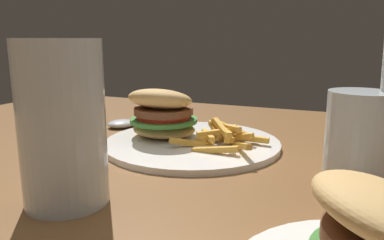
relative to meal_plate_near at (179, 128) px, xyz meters
The scene contains 4 objects.
meal_plate_near is the anchor object (origin of this frame).
beer_glass 0.28m from the meal_plate_near, 87.05° to the left, with size 0.09×0.09×0.19m.
juice_glass 0.30m from the meal_plate_near, 166.00° to the left, with size 0.08×0.08×0.20m.
spoon 0.18m from the meal_plate_near, 25.09° to the right, with size 0.13×0.18×0.02m.
Camera 1 is at (-0.19, 0.35, 0.96)m, focal length 35.00 mm.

